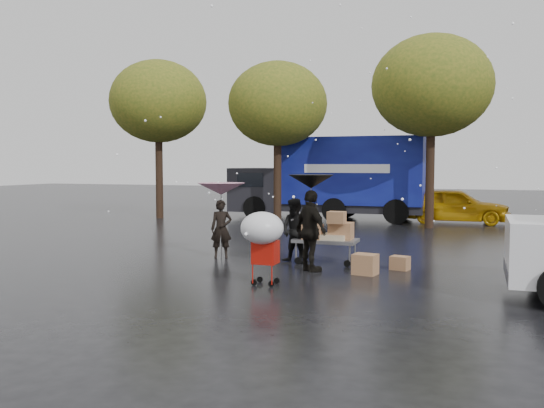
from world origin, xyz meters
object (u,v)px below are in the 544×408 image
(vendor_cart, at_px, (329,233))
(shopping_cart, at_px, (263,232))
(person_pink, at_px, (221,229))
(blue_truck, at_px, (333,179))
(person_black, at_px, (311,231))
(yellow_taxi, at_px, (455,205))

(vendor_cart, distance_m, shopping_cart, 3.02)
(person_pink, xyz_separation_m, blue_truck, (0.24, 10.89, 1.02))
(person_pink, relative_size, shopping_cart, 1.01)
(shopping_cart, xyz_separation_m, blue_truck, (-1.96, 13.74, 0.69))
(shopping_cart, bearing_deg, person_pink, 127.75)
(person_pink, relative_size, vendor_cart, 0.97)
(shopping_cart, bearing_deg, person_black, 76.13)
(yellow_taxi, bearing_deg, vendor_cart, 166.21)
(person_pink, height_order, shopping_cart, person_pink)
(person_pink, xyz_separation_m, yellow_taxi, (5.24, 11.02, -0.03))
(vendor_cart, bearing_deg, person_black, -96.65)
(person_black, xyz_separation_m, blue_truck, (-2.41, 11.91, 0.85))
(person_black, xyz_separation_m, vendor_cart, (0.13, 1.12, -0.18))
(person_pink, height_order, blue_truck, blue_truck)
(vendor_cart, height_order, blue_truck, blue_truck)
(vendor_cart, distance_m, blue_truck, 11.13)
(shopping_cart, relative_size, yellow_taxi, 0.35)
(person_pink, height_order, yellow_taxi, person_pink)
(vendor_cart, height_order, shopping_cart, shopping_cart)
(person_pink, relative_size, yellow_taxi, 0.35)
(person_pink, bearing_deg, blue_truck, 66.16)
(person_black, xyz_separation_m, shopping_cart, (-0.45, -1.83, 0.16))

